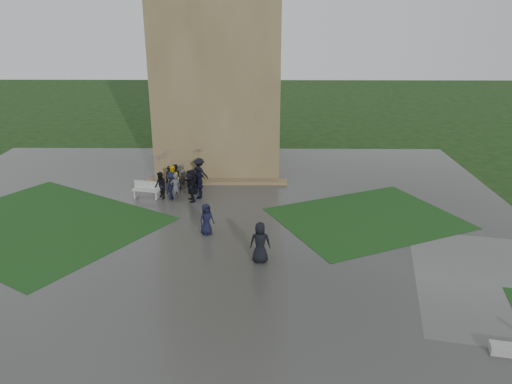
{
  "coord_description": "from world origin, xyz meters",
  "views": [
    {
      "loc": [
        2.89,
        -19.4,
        10.47
      ],
      "look_at": [
        2.58,
        5.79,
        1.2
      ],
      "focal_mm": 35.0,
      "sensor_mm": 36.0,
      "label": 1
    }
  ],
  "objects_px": {
    "tower": "(219,33)",
    "pedestrian_mid": "(207,219)",
    "pedestrian_near": "(260,243)",
    "bench": "(147,189)"
  },
  "relations": [
    {
      "from": "tower",
      "to": "pedestrian_mid",
      "type": "relative_size",
      "value": 11.36
    },
    {
      "from": "tower",
      "to": "pedestrian_near",
      "type": "relative_size",
      "value": 9.72
    },
    {
      "from": "pedestrian_mid",
      "to": "pedestrian_near",
      "type": "relative_size",
      "value": 0.86
    },
    {
      "from": "bench",
      "to": "pedestrian_mid",
      "type": "bearing_deg",
      "value": -40.01
    },
    {
      "from": "tower",
      "to": "pedestrian_near",
      "type": "height_order",
      "value": "tower"
    },
    {
      "from": "pedestrian_near",
      "to": "bench",
      "type": "bearing_deg",
      "value": -49.91
    },
    {
      "from": "bench",
      "to": "pedestrian_near",
      "type": "xyz_separation_m",
      "value": [
        6.69,
        -7.87,
        0.43
      ]
    },
    {
      "from": "tower",
      "to": "pedestrian_near",
      "type": "distance_m",
      "value": 17.15
    },
    {
      "from": "bench",
      "to": "pedestrian_near",
      "type": "relative_size",
      "value": 0.94
    },
    {
      "from": "tower",
      "to": "pedestrian_near",
      "type": "xyz_separation_m",
      "value": [
        2.83,
        -14.87,
        -8.05
      ]
    }
  ]
}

